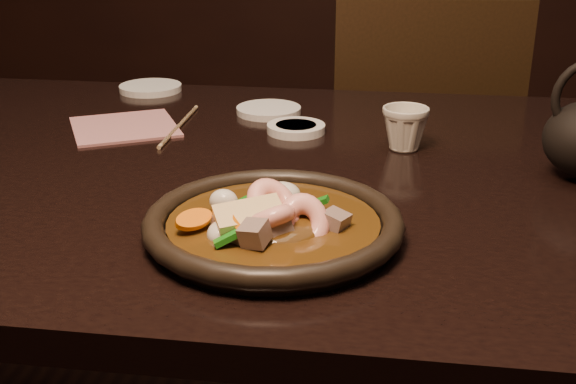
# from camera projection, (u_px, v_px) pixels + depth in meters

# --- Properties ---
(table) EXTENTS (1.60, 0.90, 0.75)m
(table) POSITION_uv_depth(u_px,v_px,m) (222.00, 211.00, 1.07)
(table) COLOR black
(table) RESTS_ON floor
(chair) EXTENTS (0.48, 0.48, 0.91)m
(chair) POSITION_uv_depth(u_px,v_px,m) (415.00, 169.00, 1.74)
(chair) COLOR black
(chair) RESTS_ON floor
(plate) EXTENTS (0.29, 0.29, 0.03)m
(plate) POSITION_uv_depth(u_px,v_px,m) (273.00, 225.00, 0.80)
(plate) COLOR black
(plate) RESTS_ON table
(stirfry) EXTENTS (0.20, 0.17, 0.06)m
(stirfry) POSITION_uv_depth(u_px,v_px,m) (270.00, 221.00, 0.80)
(stirfry) COLOR #3D240B
(stirfry) RESTS_ON plate
(soy_dish) EXTENTS (0.09, 0.09, 0.01)m
(soy_dish) POSITION_uv_depth(u_px,v_px,m) (296.00, 128.00, 1.17)
(soy_dish) COLOR white
(soy_dish) RESTS_ON table
(saucer_left) EXTENTS (0.12, 0.12, 0.01)m
(saucer_left) POSITION_uv_depth(u_px,v_px,m) (150.00, 88.00, 1.43)
(saucer_left) COLOR white
(saucer_left) RESTS_ON table
(saucer_right) EXTENTS (0.11, 0.11, 0.01)m
(saucer_right) POSITION_uv_depth(u_px,v_px,m) (269.00, 110.00, 1.28)
(saucer_right) COLOR white
(saucer_right) RESTS_ON table
(tea_cup) EXTENTS (0.08, 0.08, 0.07)m
(tea_cup) POSITION_uv_depth(u_px,v_px,m) (405.00, 127.00, 1.08)
(tea_cup) COLOR beige
(tea_cup) RESTS_ON table
(chopsticks) EXTENTS (0.01, 0.23, 0.01)m
(chopsticks) POSITION_uv_depth(u_px,v_px,m) (179.00, 126.00, 1.20)
(chopsticks) COLOR tan
(chopsticks) RESTS_ON table
(napkin) EXTENTS (0.22, 0.22, 0.00)m
(napkin) POSITION_uv_depth(u_px,v_px,m) (124.00, 127.00, 1.19)
(napkin) COLOR #A9686A
(napkin) RESTS_ON table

